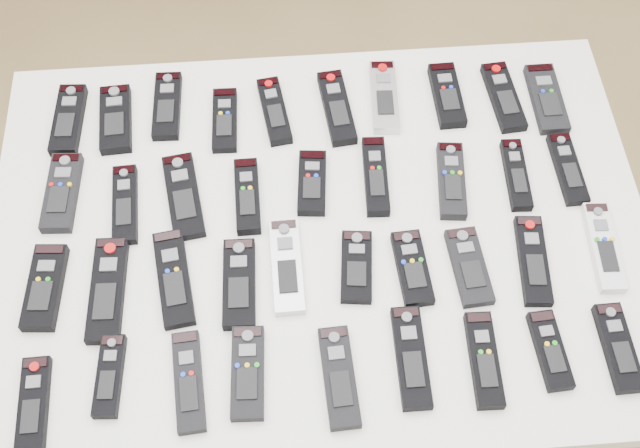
{
  "coord_description": "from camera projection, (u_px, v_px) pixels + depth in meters",
  "views": [
    {
      "loc": [
        0.03,
        -0.84,
        2.09
      ],
      "look_at": [
        0.09,
        -0.07,
        0.8
      ],
      "focal_mm": 45.0,
      "sensor_mm": 36.0,
      "label": 1
    }
  ],
  "objects": [
    {
      "name": "remote_26",
      "position": [
        469.0,
        267.0,
        1.46
      ],
      "size": [
        0.07,
        0.16,
        0.02
      ],
      "primitive_type": "cube",
      "rotation": [
        0.0,
        0.0,
        0.07
      ],
      "color": "black",
      "rests_on": "table"
    },
    {
      "name": "ground",
      "position": [
        286.0,
        350.0,
        2.22
      ],
      "size": [
        4.0,
        4.0,
        0.0
      ],
      "primitive_type": "plane",
      "color": "olive",
      "rests_on": "ground"
    },
    {
      "name": "remote_28",
      "position": [
        603.0,
        247.0,
        1.49
      ],
      "size": [
        0.06,
        0.19,
        0.02
      ],
      "primitive_type": "cube",
      "rotation": [
        0.0,
        0.0,
        -0.05
      ],
      "color": "silver",
      "rests_on": "table"
    },
    {
      "name": "remote_35",
      "position": [
        484.0,
        360.0,
        1.37
      ],
      "size": [
        0.05,
        0.17,
        0.02
      ],
      "primitive_type": "cube",
      "rotation": [
        0.0,
        0.0,
        -0.03
      ],
      "color": "black",
      "rests_on": "table"
    },
    {
      "name": "remote_0",
      "position": [
        68.0,
        120.0,
        1.64
      ],
      "size": [
        0.06,
        0.17,
        0.02
      ],
      "primitive_type": "cube",
      "rotation": [
        0.0,
        0.0,
        -0.06
      ],
      "color": "black",
      "rests_on": "table"
    },
    {
      "name": "remote_32",
      "position": [
        248.0,
        373.0,
        1.36
      ],
      "size": [
        0.06,
        0.17,
        0.02
      ],
      "primitive_type": "cube",
      "rotation": [
        0.0,
        0.0,
        -0.04
      ],
      "color": "black",
      "rests_on": "table"
    },
    {
      "name": "remote_27",
      "position": [
        533.0,
        260.0,
        1.47
      ],
      "size": [
        0.06,
        0.18,
        0.02
      ],
      "primitive_type": "cube",
      "rotation": [
        0.0,
        0.0,
        -0.09
      ],
      "color": "black",
      "rests_on": "table"
    },
    {
      "name": "remote_34",
      "position": [
        411.0,
        357.0,
        1.37
      ],
      "size": [
        0.05,
        0.18,
        0.02
      ],
      "primitive_type": "cube",
      "rotation": [
        0.0,
        0.0,
        -0.01
      ],
      "color": "black",
      "rests_on": "table"
    },
    {
      "name": "remote_6",
      "position": [
        384.0,
        97.0,
        1.67
      ],
      "size": [
        0.06,
        0.18,
        0.02
      ],
      "primitive_type": "cube",
      "rotation": [
        0.0,
        0.0,
        -0.05
      ],
      "color": "#B7B7BC",
      "rests_on": "table"
    },
    {
      "name": "remote_7",
      "position": [
        447.0,
        95.0,
        1.67
      ],
      "size": [
        0.06,
        0.16,
        0.02
      ],
      "primitive_type": "cube",
      "rotation": [
        0.0,
        0.0,
        0.02
      ],
      "color": "black",
      "rests_on": "table"
    },
    {
      "name": "remote_37",
      "position": [
        618.0,
        348.0,
        1.38
      ],
      "size": [
        0.05,
        0.16,
        0.02
      ],
      "primitive_type": "cube",
      "rotation": [
        0.0,
        0.0,
        0.02
      ],
      "color": "black",
      "rests_on": "table"
    },
    {
      "name": "remote_10",
      "position": [
        62.0,
        193.0,
        1.55
      ],
      "size": [
        0.07,
        0.17,
        0.02
      ],
      "primitive_type": "cube",
      "rotation": [
        0.0,
        0.0,
        -0.06
      ],
      "color": "black",
      "rests_on": "table"
    },
    {
      "name": "remote_24",
      "position": [
        356.0,
        267.0,
        1.47
      ],
      "size": [
        0.07,
        0.15,
        0.02
      ],
      "primitive_type": "cube",
      "rotation": [
        0.0,
        0.0,
        -0.11
      ],
      "color": "black",
      "rests_on": "table"
    },
    {
      "name": "remote_20",
      "position": [
        108.0,
        290.0,
        1.44
      ],
      "size": [
        0.07,
        0.21,
        0.02
      ],
      "primitive_type": "cube",
      "rotation": [
        0.0,
        0.0,
        -0.04
      ],
      "color": "black",
      "rests_on": "table"
    },
    {
      "name": "remote_17",
      "position": [
        516.0,
        175.0,
        1.57
      ],
      "size": [
        0.05,
        0.16,
        0.02
      ],
      "primitive_type": "cube",
      "rotation": [
        0.0,
        0.0,
        -0.04
      ],
      "color": "black",
      "rests_on": "table"
    },
    {
      "name": "remote_19",
      "position": [
        45.0,
        287.0,
        1.44
      ],
      "size": [
        0.07,
        0.17,
        0.02
      ],
      "primitive_type": "cube",
      "rotation": [
        0.0,
        0.0,
        -0.08
      ],
      "color": "black",
      "rests_on": "table"
    },
    {
      "name": "remote_11",
      "position": [
        125.0,
        205.0,
        1.53
      ],
      "size": [
        0.05,
        0.17,
        0.02
      ],
      "primitive_type": "cube",
      "rotation": [
        0.0,
        0.0,
        0.05
      ],
      "color": "black",
      "rests_on": "table"
    },
    {
      "name": "remote_15",
      "position": [
        376.0,
        176.0,
        1.56
      ],
      "size": [
        0.05,
        0.18,
        0.02
      ],
      "primitive_type": "cube",
      "rotation": [
        0.0,
        0.0,
        -0.04
      ],
      "color": "black",
      "rests_on": "table"
    },
    {
      "name": "remote_16",
      "position": [
        451.0,
        181.0,
        1.56
      ],
      "size": [
        0.07,
        0.17,
        0.02
      ],
      "primitive_type": "cube",
      "rotation": [
        0.0,
        0.0,
        -0.1
      ],
      "color": "black",
      "rests_on": "table"
    },
    {
      "name": "remote_13",
      "position": [
        247.0,
        196.0,
        1.54
      ],
      "size": [
        0.05,
        0.16,
        0.02
      ],
      "primitive_type": "cube",
      "rotation": [
        0.0,
        0.0,
        0.01
      ],
      "color": "black",
      "rests_on": "table"
    },
    {
      "name": "remote_4",
      "position": [
        274.0,
        111.0,
        1.65
      ],
      "size": [
        0.07,
        0.17,
        0.02
      ],
      "primitive_type": "cube",
      "rotation": [
        0.0,
        0.0,
        0.14
      ],
      "color": "black",
      "rests_on": "table"
    },
    {
      "name": "remote_25",
      "position": [
        412.0,
        268.0,
        1.46
      ],
      "size": [
        0.06,
        0.15,
        0.02
      ],
      "primitive_type": "cube",
      "rotation": [
        0.0,
        0.0,
        0.06
      ],
      "color": "black",
      "rests_on": "table"
    },
    {
      "name": "remote_23",
      "position": [
        287.0,
        266.0,
        1.47
      ],
      "size": [
        0.06,
        0.19,
        0.02
      ],
      "primitive_type": "cube",
      "rotation": [
        0.0,
        0.0,
        0.01
      ],
      "color": "#B7B7BC",
      "rests_on": "table"
    },
    {
      "name": "remote_9",
      "position": [
        546.0,
        99.0,
        1.67
      ],
      "size": [
        0.06,
        0.17,
        0.02
      ],
      "primitive_type": "cube",
      "rotation": [
        0.0,
        0.0,
        0.0
      ],
      "color": "black",
      "rests_on": "table"
    },
    {
      "name": "remote_36",
      "position": [
        550.0,
        350.0,
        1.38
      ],
      "size": [
        0.05,
        0.14,
        0.02
      ],
      "primitive_type": "cube",
      "rotation": [
        0.0,
        0.0,
        0.06
      ],
      "color": "black",
      "rests_on": "table"
    },
    {
      "name": "remote_33",
      "position": [
        339.0,
        377.0,
        1.36
      ],
      "size": [
        0.06,
        0.18,
        0.02
      ],
      "primitive_type": "cube",
      "rotation": [
        0.0,
        0.0,
        0.05
      ],
      "color": "black",
      "rests_on": "table"
    },
    {
      "name": "remote_18",
      "position": [
        568.0,
        169.0,
        1.58
      ],
      "size": [
        0.05,
        0.16,
        0.02
      ],
      "primitive_type": "cube",
      "rotation": [
        0.0,
        0.0,
        0.03
      ],
      "color": "black",
      "rests_on": "table"
    },
    {
      "name": "remote_22",
      "position": [
        239.0,
        284.0,
        1.45
      ],
      "size": [
        0.06,
        0.18,
        0.02
      ],
      "primitive_type": "cube",
      "rotation": [
        0.0,
        0.0,
        -0.03
      ],
      "color": "black",
      "rests_on": "table"
    },
    {
      "name": "remote_12",
      "position": [
        184.0,
        196.0,
        1.54
      ],
      "size": [
        0.09,
        0.19,
        0.02
      ],
      "primitive_type": "cube",
      "rotation": [
        0.0,
        0.0,
        0.15
      ],
      "color": "black",
      "rests_on": "table"
    },
    {
      "name": "remote_2",
      "position": [
        167.0,
        106.0,
        1.66
      ],
      "size": [
        0.06,
        0.17,
        0.02
      ],
      "primitive_type": "cube",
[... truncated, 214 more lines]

